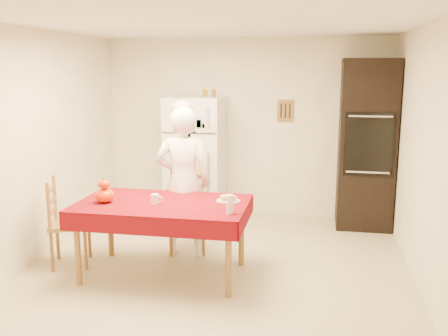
% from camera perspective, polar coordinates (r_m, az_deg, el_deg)
% --- Properties ---
extents(floor, '(4.50, 4.50, 0.00)m').
position_cam_1_polar(floor, '(5.25, -1.14, -11.95)').
color(floor, tan).
rests_on(floor, ground).
extents(room_shell, '(4.02, 4.52, 2.51)m').
position_cam_1_polar(room_shell, '(4.85, -1.20, 5.95)').
color(room_shell, '#F1E7CB').
rests_on(room_shell, ground).
extents(refrigerator, '(0.75, 0.74, 1.70)m').
position_cam_1_polar(refrigerator, '(6.91, -3.26, 1.09)').
color(refrigerator, white).
rests_on(refrigerator, floor).
extents(oven_cabinet, '(0.70, 0.62, 2.20)m').
position_cam_1_polar(oven_cabinet, '(6.75, 15.97, 2.58)').
color(oven_cabinet, black).
rests_on(oven_cabinet, floor).
extents(dining_table, '(1.70, 1.00, 0.76)m').
position_cam_1_polar(dining_table, '(5.04, -7.02, -4.69)').
color(dining_table, brown).
rests_on(dining_table, floor).
extents(chair_far, '(0.50, 0.48, 0.95)m').
position_cam_1_polar(chair_far, '(5.78, -4.19, -4.46)').
color(chair_far, brown).
rests_on(chair_far, floor).
extents(chair_left, '(0.52, 0.53, 0.95)m').
position_cam_1_polar(chair_left, '(5.57, -17.89, -5.59)').
color(chair_left, brown).
rests_on(chair_left, floor).
extents(seated_woman, '(0.64, 0.45, 1.69)m').
position_cam_1_polar(seated_woman, '(5.50, -4.64, -1.67)').
color(seated_woman, white).
rests_on(seated_woman, floor).
extents(coffee_mug, '(0.08, 0.08, 0.10)m').
position_cam_1_polar(coffee_mug, '(4.96, -7.91, -3.55)').
color(coffee_mug, white).
rests_on(coffee_mug, dining_table).
extents(pumpkin_lower, '(0.19, 0.19, 0.14)m').
position_cam_1_polar(pumpkin_lower, '(5.11, -13.49, -3.08)').
color(pumpkin_lower, '#D75205').
rests_on(pumpkin_lower, dining_table).
extents(pumpkin_upper, '(0.12, 0.12, 0.09)m').
position_cam_1_polar(pumpkin_upper, '(5.08, -13.55, -1.79)').
color(pumpkin_upper, '#DB5605').
rests_on(pumpkin_upper, pumpkin_lower).
extents(wine_glass, '(0.07, 0.07, 0.18)m').
position_cam_1_polar(wine_glass, '(4.59, 0.68, -4.15)').
color(wine_glass, white).
rests_on(wine_glass, dining_table).
extents(bread_plate, '(0.24, 0.24, 0.02)m').
position_cam_1_polar(bread_plate, '(5.00, 0.50, -3.80)').
color(bread_plate, white).
rests_on(bread_plate, dining_table).
extents(bread_loaf, '(0.18, 0.10, 0.06)m').
position_cam_1_polar(bread_loaf, '(4.99, 0.50, -3.35)').
color(bread_loaf, '#9F7F4E').
rests_on(bread_loaf, bread_plate).
extents(spice_jar_left, '(0.05, 0.05, 0.10)m').
position_cam_1_polar(spice_jar_left, '(6.83, -2.26, 8.58)').
color(spice_jar_left, '#8C5719').
rests_on(spice_jar_left, refrigerator).
extents(spice_jar_mid, '(0.05, 0.05, 0.10)m').
position_cam_1_polar(spice_jar_mid, '(6.83, -2.14, 8.58)').
color(spice_jar_mid, '#95611B').
rests_on(spice_jar_mid, refrigerator).
extents(spice_jar_right, '(0.05, 0.05, 0.10)m').
position_cam_1_polar(spice_jar_right, '(6.81, -1.18, 8.57)').
color(spice_jar_right, brown).
rests_on(spice_jar_right, refrigerator).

